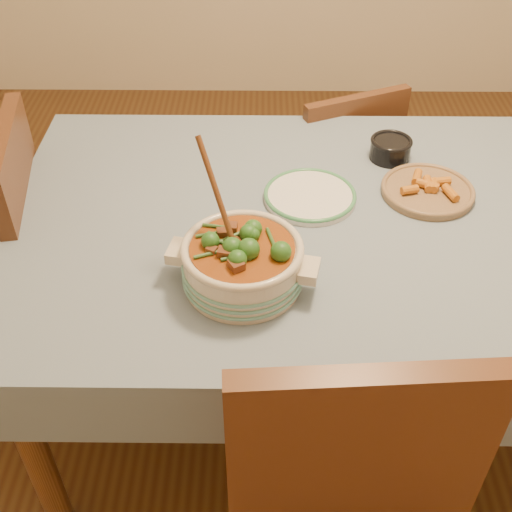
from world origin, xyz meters
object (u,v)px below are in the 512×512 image
Objects in this scene: condiment_bowl at (391,148)px; stew_casserole at (242,260)px; dining_table at (328,246)px; chair_far at (335,173)px; white_plate at (310,196)px; fried_plate at (428,189)px.

stew_casserole is at bearing -127.57° from condiment_bowl.
dining_table is 0.71m from chair_far.
white_plate is 0.32m from fried_plate.
fried_plate is at bearing 22.51° from dining_table.
stew_casserole reaches higher than dining_table.
white_plate is (-0.05, 0.08, 0.10)m from dining_table.
stew_casserole is 0.37m from white_plate.
fried_plate is at bearing 83.66° from chair_far.
stew_casserole is 0.67m from condiment_bowl.
chair_far is (0.14, 0.59, -0.31)m from white_plate.
dining_table is 0.14m from white_plate.
stew_casserole is at bearing 47.57° from chair_far.
chair_far is (0.09, 0.67, -0.21)m from dining_table.
stew_casserole is 2.54× the size of condiment_bowl.
fried_plate reaches higher than white_plate.
stew_casserole is 0.60m from fried_plate.
fried_plate is (0.48, 0.35, -0.05)m from stew_casserole.
chair_far is at bearing 71.20° from stew_casserole.
white_plate is at bearing 120.81° from dining_table.
dining_table is 5.72× the size of fried_plate.
white_plate is at bearing 52.80° from chair_far.
condiment_bowl is (0.41, 0.53, -0.03)m from stew_casserole.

